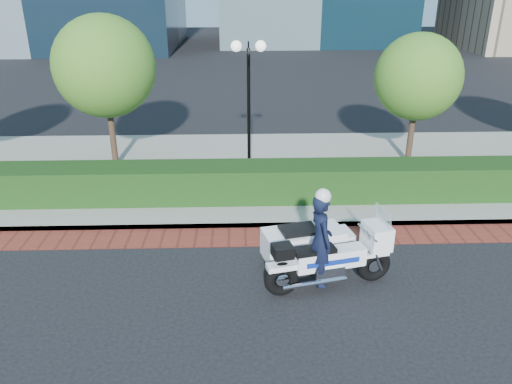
{
  "coord_description": "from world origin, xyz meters",
  "views": [
    {
      "loc": [
        0.74,
        -9.56,
        5.99
      ],
      "look_at": [
        1.11,
        2.04,
        1.0
      ],
      "focal_mm": 35.0,
      "sensor_mm": 36.0,
      "label": 1
    }
  ],
  "objects_px": {
    "tree_b": "(105,67)",
    "police_motorcycle": "(318,246)",
    "tree_c": "(418,77)",
    "lamppost": "(249,89)"
  },
  "relations": [
    {
      "from": "lamppost",
      "to": "police_motorcycle",
      "type": "relative_size",
      "value": 1.51
    },
    {
      "from": "tree_b",
      "to": "police_motorcycle",
      "type": "height_order",
      "value": "tree_b"
    },
    {
      "from": "lamppost",
      "to": "tree_b",
      "type": "relative_size",
      "value": 0.86
    },
    {
      "from": "tree_c",
      "to": "police_motorcycle",
      "type": "bearing_deg",
      "value": -121.12
    },
    {
      "from": "tree_b",
      "to": "police_motorcycle",
      "type": "relative_size",
      "value": 1.76
    },
    {
      "from": "tree_b",
      "to": "tree_c",
      "type": "relative_size",
      "value": 1.14
    },
    {
      "from": "lamppost",
      "to": "tree_b",
      "type": "height_order",
      "value": "tree_b"
    },
    {
      "from": "tree_c",
      "to": "police_motorcycle",
      "type": "relative_size",
      "value": 1.55
    },
    {
      "from": "lamppost",
      "to": "police_motorcycle",
      "type": "distance_m",
      "value": 6.15
    },
    {
      "from": "lamppost",
      "to": "police_motorcycle",
      "type": "height_order",
      "value": "lamppost"
    }
  ]
}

